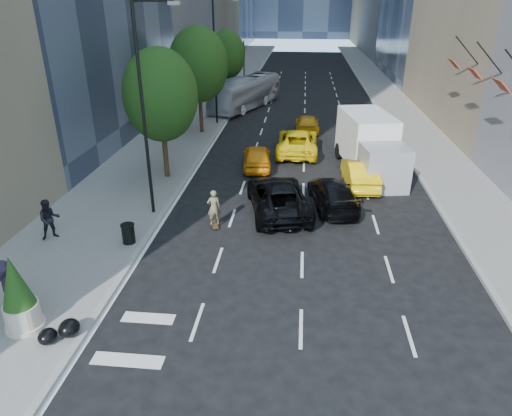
# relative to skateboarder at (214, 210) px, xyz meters

# --- Properties ---
(ground) EXTENTS (160.00, 160.00, 0.00)m
(ground) POSITION_rel_skateboarder_xyz_m (3.20, -3.00, -0.88)
(ground) COLOR black
(ground) RESTS_ON ground
(sidewalk_left) EXTENTS (6.00, 120.00, 0.15)m
(sidewalk_left) POSITION_rel_skateboarder_xyz_m (-5.80, 27.00, -0.80)
(sidewalk_left) COLOR slate
(sidewalk_left) RESTS_ON ground
(sidewalk_right) EXTENTS (4.00, 120.00, 0.15)m
(sidewalk_right) POSITION_rel_skateboarder_xyz_m (13.20, 27.00, -0.80)
(sidewalk_right) COLOR slate
(sidewalk_right) RESTS_ON ground
(lamp_near) EXTENTS (2.13, 0.22, 10.00)m
(lamp_near) POSITION_rel_skateboarder_xyz_m (-3.12, 1.00, 4.94)
(lamp_near) COLOR black
(lamp_near) RESTS_ON sidewalk_left
(lamp_far) EXTENTS (2.13, 0.22, 10.00)m
(lamp_far) POSITION_rel_skateboarder_xyz_m (-3.12, 19.00, 4.94)
(lamp_far) COLOR black
(lamp_far) RESTS_ON sidewalk_left
(tree_near) EXTENTS (4.20, 4.20, 7.46)m
(tree_near) POSITION_rel_skateboarder_xyz_m (-4.00, 6.00, 4.09)
(tree_near) COLOR black
(tree_near) RESTS_ON sidewalk_left
(tree_mid) EXTENTS (4.50, 4.50, 7.99)m
(tree_mid) POSITION_rel_skateboarder_xyz_m (-4.00, 16.00, 4.44)
(tree_mid) COLOR black
(tree_mid) RESTS_ON sidewalk_left
(tree_far) EXTENTS (3.90, 3.90, 6.92)m
(tree_far) POSITION_rel_skateboarder_xyz_m (-4.00, 29.00, 3.75)
(tree_far) COLOR black
(tree_far) RESTS_ON sidewalk_left
(traffic_signal) EXTENTS (2.48, 0.53, 5.20)m
(traffic_signal) POSITION_rel_skateboarder_xyz_m (-3.20, 37.00, 3.36)
(traffic_signal) COLOR black
(traffic_signal) RESTS_ON sidewalk_left
(facade_flags) EXTENTS (1.85, 13.30, 2.05)m
(facade_flags) POSITION_rel_skateboarder_xyz_m (13.84, 7.00, 5.31)
(facade_flags) COLOR black
(facade_flags) RESTS_ON ground
(skateboarder) EXTENTS (0.74, 0.61, 1.75)m
(skateboarder) POSITION_rel_skateboarder_xyz_m (0.00, 0.00, 0.00)
(skateboarder) COLOR #6E6344
(skateboarder) RESTS_ON ground
(black_sedan_lincoln) EXTENTS (3.94, 6.36, 1.64)m
(black_sedan_lincoln) POSITION_rel_skateboarder_xyz_m (2.90, 2.00, -0.06)
(black_sedan_lincoln) COLOR black
(black_sedan_lincoln) RESTS_ON ground
(black_sedan_mercedes) EXTENTS (2.82, 5.24, 1.44)m
(black_sedan_mercedes) POSITION_rel_skateboarder_xyz_m (5.71, 2.87, -0.15)
(black_sedan_mercedes) COLOR black
(black_sedan_mercedes) RESTS_ON ground
(taxi_a) EXTENTS (2.15, 4.43, 1.46)m
(taxi_a) POSITION_rel_skateboarder_xyz_m (1.20, 8.50, -0.15)
(taxi_a) COLOR orange
(taxi_a) RESTS_ON ground
(taxi_b) EXTENTS (1.89, 4.76, 1.54)m
(taxi_b) POSITION_rel_skateboarder_xyz_m (7.40, 6.00, -0.11)
(taxi_b) COLOR yellow
(taxi_b) RESTS_ON ground
(taxi_c) EXTENTS (2.77, 5.94, 1.65)m
(taxi_c) POSITION_rel_skateboarder_xyz_m (3.70, 11.77, -0.05)
(taxi_c) COLOR yellow
(taxi_c) RESTS_ON ground
(taxi_d) EXTENTS (1.91, 4.50, 1.30)m
(taxi_d) POSITION_rel_skateboarder_xyz_m (4.40, 17.50, -0.23)
(taxi_d) COLOR #E8A10C
(taxi_d) RESTS_ON ground
(city_bus) EXTENTS (6.10, 10.92, 2.99)m
(city_bus) POSITION_rel_skateboarder_xyz_m (-1.60, 25.56, 0.62)
(city_bus) COLOR silver
(city_bus) RESTS_ON ground
(box_truck) EXTENTS (3.84, 7.60, 3.47)m
(box_truck) POSITION_rel_skateboarder_xyz_m (8.16, 8.32, 0.89)
(box_truck) COLOR silver
(box_truck) RESTS_ON ground
(pedestrian_a) EXTENTS (1.14, 1.08, 1.85)m
(pedestrian_a) POSITION_rel_skateboarder_xyz_m (-6.96, -2.11, 0.20)
(pedestrian_a) COLOR black
(pedestrian_a) RESTS_ON sidewalk_left
(pedestrian_b) EXTENTS (0.99, 0.56, 1.59)m
(pedestrian_b) POSITION_rel_skateboarder_xyz_m (-8.00, 15.00, 0.07)
(pedestrian_b) COLOR black
(pedestrian_b) RESTS_ON sidewalk_left
(pedestrian_c) EXTENTS (1.35, 0.95, 1.90)m
(pedestrian_c) POSITION_rel_skateboarder_xyz_m (-5.82, -7.13, 0.22)
(pedestrian_c) COLOR #271E2D
(pedestrian_c) RESTS_ON sidewalk_left
(trash_can) EXTENTS (0.56, 0.56, 0.84)m
(trash_can) POSITION_rel_skateboarder_xyz_m (-3.40, -2.18, -0.31)
(trash_can) COLOR black
(trash_can) RESTS_ON sidewalk_left
(planter_shrub) EXTENTS (1.11, 1.11, 2.66)m
(planter_shrub) POSITION_rel_skateboarder_xyz_m (-4.80, -8.00, 0.54)
(planter_shrub) COLOR beige
(planter_shrub) RESTS_ON sidewalk_left
(garbage_bags) EXTENTS (1.12, 1.08, 0.56)m
(garbage_bags) POSITION_rel_skateboarder_xyz_m (-3.35, -8.41, -0.46)
(garbage_bags) COLOR black
(garbage_bags) RESTS_ON sidewalk_left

